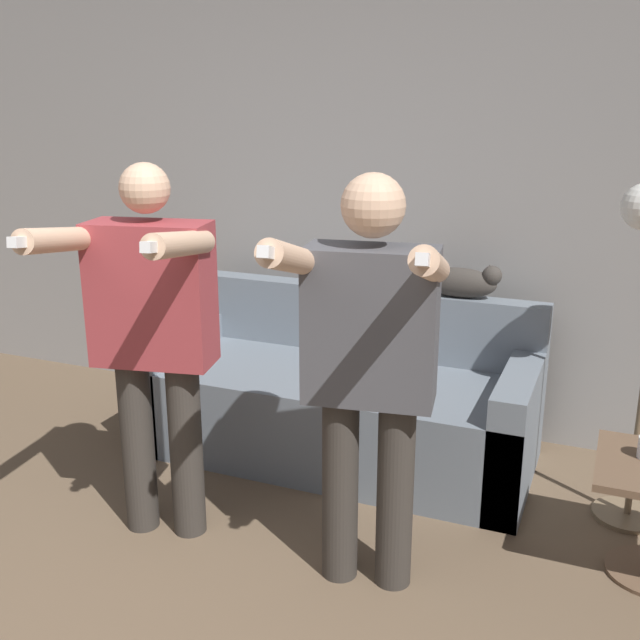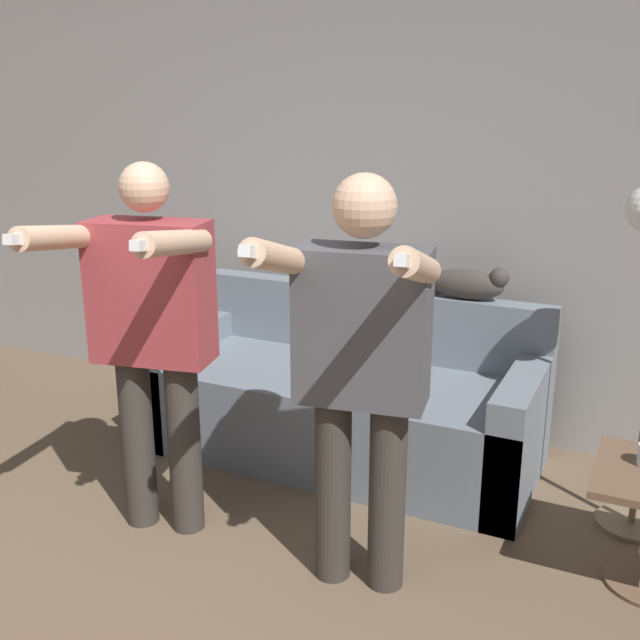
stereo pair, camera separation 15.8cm
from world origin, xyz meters
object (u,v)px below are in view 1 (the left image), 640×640
at_px(couch, 339,402).
at_px(person_left, 152,329).
at_px(person_right, 369,358).
at_px(cat, 462,282).

height_order(couch, person_left, person_left).
distance_m(person_left, person_right, 0.93).
bearing_deg(couch, cat, 30.64).
height_order(person_left, cat, person_left).
relative_size(person_left, person_right, 1.00).
bearing_deg(cat, person_left, -126.51).
relative_size(person_left, cat, 3.05).
xyz_separation_m(person_right, cat, (0.05, 1.32, -0.01)).
xyz_separation_m(person_left, person_right, (0.93, 0.00, 0.00)).
height_order(person_right, cat, person_right).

